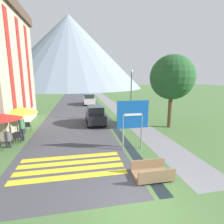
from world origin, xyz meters
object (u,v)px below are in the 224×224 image
at_px(person_seated_far, 8,137).
at_px(cafe_chair_near_right, 18,136).
at_px(tree_by_path, 172,77).
at_px(parked_car_near, 95,115).
at_px(cafe_umbrella_middle_yellow, 20,110).
at_px(parked_car_far, 89,99).
at_px(cafe_chair_far_left, 28,126).
at_px(cafe_umbrella_front_red, 2,116).
at_px(footbridge, 152,173).
at_px(person_seated_near, 23,126).
at_px(streetlamp, 131,91).
at_px(road_sign, 133,118).
at_px(cafe_chair_near_left, 16,137).
at_px(person_standing_terrace, 21,127).

bearing_deg(person_seated_far, cafe_chair_near_right, 64.77).
distance_m(cafe_chair_near_right, tree_by_path, 13.18).
distance_m(parked_car_near, cafe_umbrella_middle_yellow, 6.62).
height_order(cafe_chair_near_right, cafe_umbrella_middle_yellow, cafe_umbrella_middle_yellow).
distance_m(parked_car_far, person_seated_far, 18.95).
relative_size(parked_car_near, parked_car_far, 0.92).
height_order(parked_car_far, cafe_chair_far_left, parked_car_far).
distance_m(cafe_chair_near_right, cafe_umbrella_front_red, 1.82).
height_order(cafe_umbrella_middle_yellow, person_seated_far, cafe_umbrella_middle_yellow).
height_order(cafe_umbrella_front_red, person_seated_far, cafe_umbrella_front_red).
bearing_deg(cafe_chair_near_right, parked_car_near, 8.45).
bearing_deg(footbridge, parked_car_near, 99.08).
distance_m(footbridge, person_seated_near, 11.12).
bearing_deg(tree_by_path, streetlamp, 127.62).
distance_m(cafe_chair_far_left, tree_by_path, 13.17).
bearing_deg(person_seated_near, streetlamp, 16.80).
relative_size(cafe_chair_far_left, person_seated_near, 0.67).
distance_m(road_sign, parked_car_near, 6.98).
height_order(cafe_chair_near_right, streetlamp, streetlamp).
distance_m(road_sign, parked_car_far, 19.71).
bearing_deg(cafe_chair_near_left, parked_car_far, 54.31).
bearing_deg(parked_car_near, person_seated_far, -141.58).
xyz_separation_m(parked_car_near, cafe_chair_far_left, (-5.88, -1.41, -0.39)).
bearing_deg(footbridge, cafe_umbrella_middle_yellow, 135.39).
distance_m(cafe_umbrella_middle_yellow, streetlamp, 10.63).
relative_size(cafe_chair_near_right, streetlamp, 0.16).
height_order(cafe_chair_near_left, cafe_chair_far_left, same).
distance_m(cafe_chair_near_right, cafe_umbrella_middle_yellow, 2.27).
relative_size(parked_car_far, cafe_chair_far_left, 4.87).
relative_size(parked_car_far, person_standing_terrace, 2.38).
relative_size(road_sign, cafe_umbrella_middle_yellow, 1.26).
relative_size(cafe_chair_near_right, cafe_chair_far_left, 1.00).
bearing_deg(parked_car_near, cafe_chair_near_left, -143.57).
bearing_deg(person_standing_terrace, footbridge, -40.90).
distance_m(parked_car_far, person_seated_near, 16.21).
distance_m(person_seated_far, person_seated_near, 2.90).
xyz_separation_m(road_sign, tree_by_path, (4.92, 4.25, 2.49)).
relative_size(footbridge, cafe_chair_far_left, 2.00).
bearing_deg(cafe_umbrella_front_red, person_seated_near, 83.12).
height_order(road_sign, footbridge, road_sign).
height_order(parked_car_far, person_seated_far, parked_car_far).
xyz_separation_m(road_sign, cafe_chair_far_left, (-7.58, 5.27, -1.54)).
distance_m(parked_car_far, cafe_chair_near_right, 18.09).
height_order(road_sign, person_standing_terrace, road_sign).
distance_m(cafe_chair_near_right, cafe_chair_far_left, 2.72).
relative_size(cafe_umbrella_front_red, streetlamp, 0.45).
bearing_deg(road_sign, tree_by_path, 40.86).
xyz_separation_m(streetlamp, tree_by_path, (2.66, -3.46, 1.39)).
relative_size(footbridge, tree_by_path, 0.26).
relative_size(cafe_umbrella_middle_yellow, person_seated_far, 1.97).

